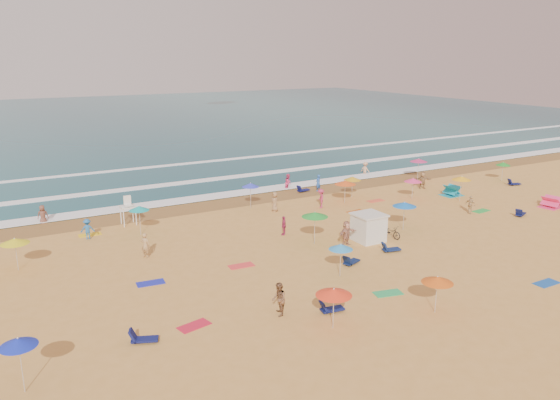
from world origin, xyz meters
TOP-DOWN VIEW (x-y plane):
  - ground at (0.00, 0.00)m, footprint 220.00×220.00m
  - ocean at (0.00, 84.00)m, footprint 220.00×140.00m
  - wet_sand at (0.00, 12.50)m, footprint 220.00×220.00m
  - surf_foam at (0.00, 21.32)m, footprint 200.00×18.70m
  - cabana at (2.84, -2.76)m, footprint 2.00×2.00m
  - cabana_roof at (2.84, -2.76)m, footprint 2.20×2.20m
  - bicycle at (4.74, -3.06)m, footprint 1.07×1.97m
  - lifeguard_stand at (-11.97, 10.17)m, footprint 1.20×1.20m
  - beach_umbrellas at (1.36, 1.01)m, footprint 55.35×26.82m
  - loungers at (7.78, -3.31)m, footprint 47.67×24.45m
  - towels at (1.11, -3.28)m, footprint 39.01×24.45m
  - popup_tents at (21.03, 0.16)m, footprint 6.83×9.39m
  - beachgoers at (0.84, 4.98)m, footprint 43.59×27.08m

SIDE VIEW (x-z plane):
  - ground at x=0.00m, z-range 0.00..0.00m
  - ocean at x=0.00m, z-range -0.09..0.09m
  - wet_sand at x=0.00m, z-range 0.01..0.01m
  - towels at x=1.11m, z-range 0.00..0.03m
  - surf_foam at x=0.00m, z-range 0.08..0.12m
  - loungers at x=7.78m, z-range 0.00..0.34m
  - bicycle at x=4.74m, z-range 0.00..0.98m
  - popup_tents at x=21.03m, z-range 0.00..1.20m
  - beachgoers at x=0.84m, z-range -0.24..1.90m
  - cabana at x=2.84m, z-range 0.00..2.00m
  - lifeguard_stand at x=-11.97m, z-range 0.00..2.10m
  - cabana_roof at x=2.84m, z-range 2.00..2.12m
  - beach_umbrellas at x=1.36m, z-range 1.70..2.50m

